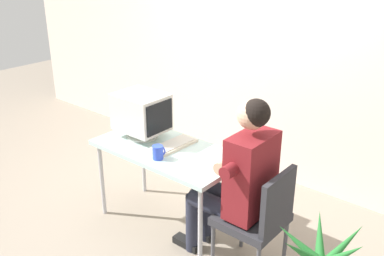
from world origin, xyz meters
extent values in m
plane|color=gray|center=(0.00, 0.00, 0.00)|extent=(12.00, 12.00, 0.00)
cube|color=beige|center=(0.30, 1.40, 1.50)|extent=(8.00, 0.10, 3.00)
cylinder|color=#B7B7BC|center=(-0.56, -0.25, 0.35)|extent=(0.04, 0.04, 0.69)
cylinder|color=#B7B7BC|center=(0.56, -0.25, 0.35)|extent=(0.04, 0.04, 0.69)
cylinder|color=#B7B7BC|center=(-0.56, 0.25, 0.35)|extent=(0.04, 0.04, 0.69)
cylinder|color=#B7B7BC|center=(0.56, 0.25, 0.35)|extent=(0.04, 0.04, 0.69)
cube|color=silver|center=(0.00, 0.00, 0.71)|extent=(1.24, 0.63, 0.04)
cylinder|color=silver|center=(-0.32, 0.04, 0.74)|extent=(0.27, 0.27, 0.02)
cylinder|color=silver|center=(-0.32, 0.04, 0.78)|extent=(0.06, 0.06, 0.05)
cube|color=silver|center=(-0.32, 0.04, 0.96)|extent=(0.42, 0.34, 0.31)
cube|color=black|center=(-0.11, 0.04, 0.96)|extent=(0.01, 0.29, 0.26)
cube|color=beige|center=(0.02, 0.02, 0.74)|extent=(0.20, 0.49, 0.02)
cube|color=beige|center=(0.02, 0.02, 0.76)|extent=(0.17, 0.44, 0.01)
cylinder|color=#4C4C51|center=(0.67, -0.24, 0.21)|extent=(0.03, 0.03, 0.41)
cylinder|color=#4C4C51|center=(0.67, 0.15, 0.21)|extent=(0.03, 0.03, 0.41)
cylinder|color=#4C4C51|center=(1.05, 0.15, 0.21)|extent=(0.03, 0.03, 0.41)
cube|color=#2D2D33|center=(0.86, -0.05, 0.44)|extent=(0.44, 0.44, 0.06)
cube|color=#2D2D33|center=(1.06, -0.05, 0.67)|extent=(0.04, 0.40, 0.40)
cube|color=maroon|center=(0.84, -0.05, 0.79)|extent=(0.22, 0.39, 0.60)
sphere|color=tan|center=(0.82, -0.05, 1.24)|extent=(0.20, 0.20, 0.20)
sphere|color=black|center=(0.85, -0.05, 1.26)|extent=(0.19, 0.19, 0.19)
cylinder|color=#262838|center=(0.61, -0.14, 0.49)|extent=(0.45, 0.14, 0.14)
cylinder|color=#262838|center=(0.61, 0.04, 0.49)|extent=(0.45, 0.14, 0.14)
cylinder|color=#262838|center=(0.39, -0.14, 0.25)|extent=(0.11, 0.11, 0.49)
cylinder|color=#262838|center=(0.39, 0.04, 0.25)|extent=(0.11, 0.11, 0.49)
cube|color=black|center=(0.33, -0.14, 0.03)|extent=(0.24, 0.09, 0.06)
cube|color=black|center=(0.33, 0.04, 0.03)|extent=(0.24, 0.09, 0.06)
cylinder|color=maroon|center=(0.82, -0.27, 0.92)|extent=(0.09, 0.14, 0.09)
cylinder|color=maroon|center=(0.82, 0.18, 0.92)|extent=(0.09, 0.14, 0.09)
cylinder|color=tan|center=(0.70, -0.05, 0.87)|extent=(0.09, 0.39, 0.09)
cone|color=#256C2D|center=(1.56, -0.22, 0.65)|extent=(0.23, 0.27, 0.34)
cone|color=#256C2D|center=(1.43, -0.20, 0.63)|extent=(0.24, 0.30, 0.31)
cone|color=#256C2D|center=(1.38, -0.31, 0.62)|extent=(0.35, 0.14, 0.27)
cone|color=#256C2D|center=(1.43, -0.38, 0.63)|extent=(0.25, 0.30, 0.32)
cylinder|color=blue|center=(0.08, -0.18, 0.78)|extent=(0.08, 0.08, 0.11)
torus|color=blue|center=(0.08, -0.14, 0.78)|extent=(0.07, 0.01, 0.07)
camera|label=1|loc=(2.22, -2.33, 2.25)|focal=40.76mm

